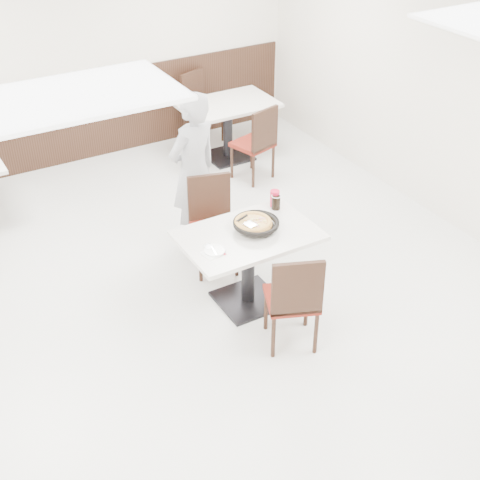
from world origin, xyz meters
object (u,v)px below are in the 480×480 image
pizza_pan (256,226)px  cola_glass (276,203)px  main_table (248,268)px  chair_far (214,227)px  red_cup (275,198)px  diner_person (194,171)px  chair_near (292,297)px  side_plate (215,250)px  bg_chair_right_near (253,142)px  bg_table_right (228,131)px  bg_chair_right_far (203,109)px  pizza (253,224)px

pizza_pan → cola_glass: cola_glass is taller
main_table → chair_far: chair_far is taller
red_cup → diner_person: size_ratio=0.10×
pizza_pan → chair_far: bearing=99.3°
chair_near → chair_far: (-0.05, 1.28, 0.00)m
main_table → diner_person: 1.25m
main_table → side_plate: (-0.39, -0.10, 0.38)m
chair_far → pizza_pan: chair_far is taller
chair_far → bg_chair_right_near: 1.98m
bg_table_right → diner_person: bearing=-128.7°
red_cup → bg_chair_right_near: bg_chair_right_near is taller
cola_glass → diner_person: 1.00m
cola_glass → bg_table_right: (0.89, 2.51, -0.44)m
chair_near → cola_glass: 1.04m
main_table → side_plate: size_ratio=6.57×
cola_glass → bg_chair_right_far: (0.84, 3.10, -0.34)m
chair_far → bg_table_right: 2.51m
chair_near → side_plate: size_ratio=5.21×
bg_table_right → bg_chair_right_far: 0.60m
pizza_pan → red_cup: (0.37, 0.27, 0.04)m
chair_far → pizza_pan: bearing=114.7°
pizza → bg_table_right: (1.26, 2.72, -0.44)m
pizza_pan → side_plate: 0.49m
red_cup → chair_near: bearing=-114.1°
main_table → chair_near: (0.04, -0.65, 0.10)m
side_plate → bg_chair_right_near: bearing=52.3°
pizza_pan → diner_person: size_ratio=0.19×
chair_far → cola_glass: 0.69m
pizza_pan → bg_chair_right_near: bg_chair_right_near is taller
chair_near → pizza_pan: bearing=107.7°
bg_table_right → bg_chair_right_near: bearing=-91.6°
chair_near → pizza_pan: (0.05, 0.67, 0.32)m
cola_glass → main_table: bearing=-151.2°
cola_glass → pizza_pan: bearing=-147.4°
pizza_pan → pizza: bearing=133.7°
main_table → diner_person: bearing=87.4°
bg_chair_right_near → bg_chair_right_far: size_ratio=1.00×
red_cup → side_plate: bearing=-155.3°
main_table → bg_table_right: bearing=64.3°
main_table → pizza_pan: 0.43m
pizza_pan → side_plate: (-0.48, -0.11, -0.03)m
side_plate → red_cup: red_cup is taller
diner_person → bg_chair_right_near: bearing=-159.9°
cola_glass → bg_chair_right_near: 2.08m
diner_person → pizza_pan: bearing=75.2°
main_table → pizza: bearing=29.9°
red_cup → bg_chair_right_near: bearing=64.8°
red_cup → bg_table_right: (0.87, 2.46, -0.45)m
red_cup → bg_chair_right_far: (0.83, 3.05, -0.35)m
main_table → cola_glass: bearing=28.8°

